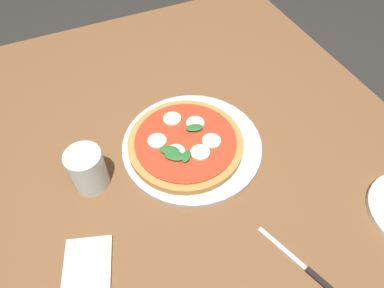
{
  "coord_description": "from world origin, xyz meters",
  "views": [
    {
      "loc": [
        -0.51,
        0.19,
        1.41
      ],
      "look_at": [
        -0.04,
        -0.03,
        0.76
      ],
      "focal_mm": 32.01,
      "sensor_mm": 36.0,
      "label": 1
    }
  ],
  "objects_px": {
    "pizza": "(186,143)",
    "serving_tray": "(192,145)",
    "napkin": "(87,271)",
    "glass_cup": "(88,169)",
    "knife": "(304,267)",
    "dining_table": "(178,162)"
  },
  "relations": [
    {
      "from": "serving_tray",
      "to": "glass_cup",
      "type": "bearing_deg",
      "value": 90.07
    },
    {
      "from": "serving_tray",
      "to": "napkin",
      "type": "height_order",
      "value": "serving_tray"
    },
    {
      "from": "napkin",
      "to": "glass_cup",
      "type": "bearing_deg",
      "value": -16.91
    },
    {
      "from": "dining_table",
      "to": "knife",
      "type": "distance_m",
      "value": 0.42
    },
    {
      "from": "serving_tray",
      "to": "pizza",
      "type": "distance_m",
      "value": 0.02
    },
    {
      "from": "pizza",
      "to": "serving_tray",
      "type": "bearing_deg",
      "value": -89.32
    },
    {
      "from": "napkin",
      "to": "glass_cup",
      "type": "relative_size",
      "value": 1.28
    },
    {
      "from": "pizza",
      "to": "knife",
      "type": "height_order",
      "value": "pizza"
    },
    {
      "from": "dining_table",
      "to": "glass_cup",
      "type": "bearing_deg",
      "value": 99.52
    },
    {
      "from": "pizza",
      "to": "glass_cup",
      "type": "height_order",
      "value": "glass_cup"
    },
    {
      "from": "pizza",
      "to": "napkin",
      "type": "height_order",
      "value": "pizza"
    },
    {
      "from": "dining_table",
      "to": "knife",
      "type": "height_order",
      "value": "knife"
    },
    {
      "from": "serving_tray",
      "to": "knife",
      "type": "relative_size",
      "value": 2.03
    },
    {
      "from": "pizza",
      "to": "napkin",
      "type": "xyz_separation_m",
      "value": [
        -0.19,
        0.29,
        -0.02
      ]
    },
    {
      "from": "dining_table",
      "to": "napkin",
      "type": "relative_size",
      "value": 9.03
    },
    {
      "from": "serving_tray",
      "to": "napkin",
      "type": "distance_m",
      "value": 0.36
    },
    {
      "from": "dining_table",
      "to": "napkin",
      "type": "height_order",
      "value": "napkin"
    },
    {
      "from": "knife",
      "to": "glass_cup",
      "type": "height_order",
      "value": "glass_cup"
    },
    {
      "from": "serving_tray",
      "to": "napkin",
      "type": "xyz_separation_m",
      "value": [
        -0.19,
        0.31,
        -0.0
      ]
    },
    {
      "from": "glass_cup",
      "to": "serving_tray",
      "type": "bearing_deg",
      "value": -89.93
    },
    {
      "from": "dining_table",
      "to": "glass_cup",
      "type": "height_order",
      "value": "glass_cup"
    },
    {
      "from": "knife",
      "to": "dining_table",
      "type": "bearing_deg",
      "value": 14.35
    }
  ]
}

